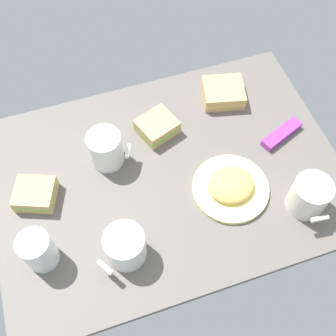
{
  "coord_description": "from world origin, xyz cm",
  "views": [
    {
      "loc": [
        -16.75,
        -50.4,
        95.17
      ],
      "look_at": [
        0.0,
        0.0,
        5.0
      ],
      "focal_mm": 43.99,
      "sensor_mm": 36.0,
      "label": 1
    }
  ],
  "objects": [
    {
      "name": "snack_bar",
      "position": [
        33.3,
        1.58,
        3.0
      ],
      "size": [
        13.26,
        7.85,
        2.0
      ],
      "primitive_type": "cube",
      "rotation": [
        0.0,
        0.0,
        0.37
      ],
      "color": "purple",
      "rests_on": "tabletop"
    },
    {
      "name": "sandwich_extra",
      "position": [
        1.46,
        13.83,
        4.2
      ],
      "size": [
        12.13,
        11.55,
        4.4
      ],
      "color": "tan",
      "rests_on": "tabletop"
    },
    {
      "name": "coffee_mug_milky",
      "position": [
        29.32,
        -19.08,
        6.97
      ],
      "size": [
        9.23,
        11.69,
        9.66
      ],
      "color": "silver",
      "rests_on": "tabletop"
    },
    {
      "name": "plate_of_food",
      "position": [
        13.6,
        -9.35,
        3.46
      ],
      "size": [
        19.52,
        19.52,
        4.32
      ],
      "color": "#EAE58C",
      "rests_on": "tabletop"
    },
    {
      "name": "tabletop",
      "position": [
        0.0,
        0.0,
        1.0
      ],
      "size": [
        90.0,
        64.0,
        2.0
      ],
      "primitive_type": "cube",
      "color": "#5B5651",
      "rests_on": "ground"
    },
    {
      "name": "coffee_mug_black",
      "position": [
        -15.92,
        -17.29,
        6.68
      ],
      "size": [
        11.71,
        10.14,
        9.09
      ],
      "color": "white",
      "rests_on": "tabletop"
    },
    {
      "name": "glass_of_milk",
      "position": [
        -34.51,
        -12.3,
        6.79
      ],
      "size": [
        7.42,
        7.42,
        10.35
      ],
      "color": "silver",
      "rests_on": "tabletop"
    },
    {
      "name": "coffee_mug_spare",
      "position": [
        -13.72,
        9.26,
        7.2
      ],
      "size": [
        11.13,
        9.17,
        10.12
      ],
      "color": "white",
      "rests_on": "tabletop"
    },
    {
      "name": "sandwich_main",
      "position": [
        23.19,
        19.32,
        4.2
      ],
      "size": [
        13.54,
        12.7,
        4.4
      ],
      "color": "tan",
      "rests_on": "tabletop"
    },
    {
      "name": "sandwich_side",
      "position": [
        -33.42,
        3.69,
        4.2
      ],
      "size": [
        12.07,
        11.53,
        4.4
      ],
      "color": "tan",
      "rests_on": "tabletop"
    }
  ]
}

